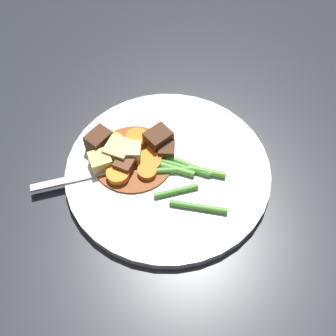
# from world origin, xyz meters

# --- Properties ---
(ground_plane) EXTENTS (3.00, 3.00, 0.00)m
(ground_plane) POSITION_xyz_m (0.00, 0.00, 0.00)
(ground_plane) COLOR #26282D
(dinner_plate) EXTENTS (0.27, 0.27, 0.01)m
(dinner_plate) POSITION_xyz_m (0.00, 0.00, 0.01)
(dinner_plate) COLOR white
(dinner_plate) RESTS_ON ground_plane
(stew_sauce) EXTENTS (0.11, 0.11, 0.00)m
(stew_sauce) POSITION_xyz_m (0.05, 0.01, 0.01)
(stew_sauce) COLOR brown
(stew_sauce) RESTS_ON dinner_plate
(carrot_slice_0) EXTENTS (0.05, 0.05, 0.01)m
(carrot_slice_0) POSITION_xyz_m (0.03, 0.01, 0.02)
(carrot_slice_0) COLOR orange
(carrot_slice_0) RESTS_ON dinner_plate
(carrot_slice_1) EXTENTS (0.04, 0.04, 0.01)m
(carrot_slice_1) POSITION_xyz_m (0.02, 0.02, 0.02)
(carrot_slice_1) COLOR orange
(carrot_slice_1) RESTS_ON dinner_plate
(carrot_slice_2) EXTENTS (0.04, 0.04, 0.01)m
(carrot_slice_2) POSITION_xyz_m (0.05, 0.04, 0.02)
(carrot_slice_2) COLOR orange
(carrot_slice_2) RESTS_ON dinner_plate
(carrot_slice_3) EXTENTS (0.03, 0.03, 0.01)m
(carrot_slice_3) POSITION_xyz_m (0.08, 0.00, 0.02)
(carrot_slice_3) COLOR orange
(carrot_slice_3) RESTS_ON dinner_plate
(carrot_slice_4) EXTENTS (0.04, 0.04, 0.01)m
(carrot_slice_4) POSITION_xyz_m (0.06, -0.02, 0.02)
(carrot_slice_4) COLOR orange
(carrot_slice_4) RESTS_ON dinner_plate
(carrot_slice_5) EXTENTS (0.04, 0.04, 0.01)m
(carrot_slice_5) POSITION_xyz_m (0.02, -0.01, 0.02)
(carrot_slice_5) COLOR orange
(carrot_slice_5) RESTS_ON dinner_plate
(potato_chunk_0) EXTENTS (0.04, 0.04, 0.02)m
(potato_chunk_0) POSITION_xyz_m (0.05, 0.01, 0.02)
(potato_chunk_0) COLOR #EAD68C
(potato_chunk_0) RESTS_ON dinner_plate
(potato_chunk_1) EXTENTS (0.04, 0.04, 0.02)m
(potato_chunk_1) POSITION_xyz_m (0.07, 0.02, 0.02)
(potato_chunk_1) COLOR #E5CC7A
(potato_chunk_1) RESTS_ON dinner_plate
(potato_chunk_2) EXTENTS (0.04, 0.04, 0.02)m
(potato_chunk_2) POSITION_xyz_m (0.08, 0.04, 0.02)
(potato_chunk_2) COLOR #DBBC6B
(potato_chunk_2) RESTS_ON dinner_plate
(meat_chunk_0) EXTENTS (0.03, 0.04, 0.03)m
(meat_chunk_0) POSITION_xyz_m (0.10, 0.01, 0.03)
(meat_chunk_0) COLOR #4C2B19
(meat_chunk_0) RESTS_ON dinner_plate
(meat_chunk_1) EXTENTS (0.03, 0.03, 0.02)m
(meat_chunk_1) POSITION_xyz_m (0.05, 0.03, 0.02)
(meat_chunk_1) COLOR brown
(meat_chunk_1) RESTS_ON dinner_plate
(meat_chunk_2) EXTENTS (0.04, 0.04, 0.03)m
(meat_chunk_2) POSITION_xyz_m (0.03, -0.03, 0.03)
(meat_chunk_2) COLOR #4C2B19
(meat_chunk_2) RESTS_ON dinner_plate
(meat_chunk_3) EXTENTS (0.03, 0.03, 0.02)m
(meat_chunk_3) POSITION_xyz_m (0.01, -0.02, 0.02)
(meat_chunk_3) COLOR #4C2B19
(meat_chunk_3) RESTS_ON dinner_plate
(green_bean_0) EXTENTS (0.07, 0.03, 0.01)m
(green_bean_0) POSITION_xyz_m (-0.06, 0.04, 0.02)
(green_bean_0) COLOR #4C8E33
(green_bean_0) RESTS_ON dinner_plate
(green_bean_1) EXTENTS (0.07, 0.01, 0.01)m
(green_bean_1) POSITION_xyz_m (-0.02, -0.01, 0.02)
(green_bean_1) COLOR #4C8E33
(green_bean_1) RESTS_ON dinner_plate
(green_bean_2) EXTENTS (0.06, 0.04, 0.01)m
(green_bean_2) POSITION_xyz_m (-0.00, 0.01, 0.02)
(green_bean_2) COLOR #4C8E33
(green_bean_2) RESTS_ON dinner_plate
(green_bean_3) EXTENTS (0.06, 0.02, 0.01)m
(green_bean_3) POSITION_xyz_m (-0.01, 0.00, 0.02)
(green_bean_3) COLOR #599E38
(green_bean_3) RESTS_ON dinner_plate
(green_bean_4) EXTENTS (0.05, 0.02, 0.01)m
(green_bean_4) POSITION_xyz_m (-0.05, -0.02, 0.02)
(green_bean_4) COLOR #599E38
(green_bean_4) RESTS_ON dinner_plate
(green_bean_5) EXTENTS (0.08, 0.02, 0.01)m
(green_bean_5) POSITION_xyz_m (-0.01, -0.01, 0.02)
(green_bean_5) COLOR #4C8E33
(green_bean_5) RESTS_ON dinner_plate
(green_bean_6) EXTENTS (0.05, 0.05, 0.01)m
(green_bean_6) POSITION_xyz_m (-0.03, 0.03, 0.02)
(green_bean_6) COLOR #4C8E33
(green_bean_6) RESTS_ON dinner_plate
(fork) EXTENTS (0.14, 0.13, 0.00)m
(fork) POSITION_xyz_m (0.07, 0.05, 0.01)
(fork) COLOR silver
(fork) RESTS_ON dinner_plate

